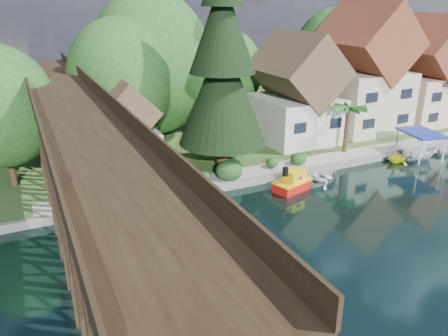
{
  "coord_description": "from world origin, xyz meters",
  "views": [
    {
      "loc": [
        -18.62,
        -20.87,
        14.19
      ],
      "look_at": [
        -5.89,
        6.0,
        2.78
      ],
      "focal_mm": 35.0,
      "sensor_mm": 36.0,
      "label": 1
    }
  ],
  "objects_px": {
    "house_left": "(296,96)",
    "boat_white_b": "(436,149)",
    "trestle_bridge": "(78,158)",
    "conifer": "(222,65)",
    "house_right": "(424,77)",
    "palm_tree": "(348,109)",
    "boat_white_a": "(322,177)",
    "boat_canopy": "(419,148)",
    "tugboat": "(293,182)",
    "shed": "(126,133)",
    "boat_yellow": "(398,156)",
    "house_center": "(362,76)"
  },
  "relations": [
    {
      "from": "house_center",
      "to": "boat_white_a",
      "type": "xyz_separation_m",
      "value": [
        -12.72,
        -10.31,
        -6.0
      ]
    },
    {
      "from": "house_center",
      "to": "boat_yellow",
      "type": "xyz_separation_m",
      "value": [
        -3.41,
        -9.54,
        -5.77
      ]
    },
    {
      "from": "house_right",
      "to": "boat_white_b",
      "type": "distance_m",
      "value": 12.34
    },
    {
      "from": "house_right",
      "to": "tugboat",
      "type": "bearing_deg",
      "value": -157.63
    },
    {
      "from": "shed",
      "to": "tugboat",
      "type": "bearing_deg",
      "value": -38.48
    },
    {
      "from": "boat_yellow",
      "to": "palm_tree",
      "type": "bearing_deg",
      "value": 49.65
    },
    {
      "from": "tugboat",
      "to": "house_center",
      "type": "bearing_deg",
      "value": 34.02
    },
    {
      "from": "palm_tree",
      "to": "boat_white_b",
      "type": "height_order",
      "value": "palm_tree"
    },
    {
      "from": "conifer",
      "to": "boat_white_a",
      "type": "relative_size",
      "value": 4.57
    },
    {
      "from": "house_center",
      "to": "palm_tree",
      "type": "distance_m",
      "value": 9.45
    },
    {
      "from": "house_left",
      "to": "boat_white_b",
      "type": "relative_size",
      "value": 2.85
    },
    {
      "from": "shed",
      "to": "palm_tree",
      "type": "bearing_deg",
      "value": -11.72
    },
    {
      "from": "house_right",
      "to": "palm_tree",
      "type": "height_order",
      "value": "house_right"
    },
    {
      "from": "house_left",
      "to": "boat_canopy",
      "type": "bearing_deg",
      "value": -49.92
    },
    {
      "from": "trestle_bridge",
      "to": "conifer",
      "type": "xyz_separation_m",
      "value": [
        12.67,
        6.54,
        4.0
      ]
    },
    {
      "from": "shed",
      "to": "tugboat",
      "type": "relative_size",
      "value": 2.28
    },
    {
      "from": "house_center",
      "to": "boat_white_a",
      "type": "bearing_deg",
      "value": -140.97
    },
    {
      "from": "trestle_bridge",
      "to": "tugboat",
      "type": "distance_m",
      "value": 16.71
    },
    {
      "from": "boat_canopy",
      "to": "boat_yellow",
      "type": "height_order",
      "value": "boat_canopy"
    },
    {
      "from": "shed",
      "to": "conifer",
      "type": "bearing_deg",
      "value": -19.99
    },
    {
      "from": "house_left",
      "to": "tugboat",
      "type": "distance_m",
      "value": 13.19
    },
    {
      "from": "trestle_bridge",
      "to": "conifer",
      "type": "distance_m",
      "value": 14.8
    },
    {
      "from": "house_right",
      "to": "shed",
      "type": "xyz_separation_m",
      "value": [
        -36.0,
        -1.5,
        -1.95
      ]
    },
    {
      "from": "house_center",
      "to": "shed",
      "type": "height_order",
      "value": "house_center"
    },
    {
      "from": "trestle_bridge",
      "to": "boat_yellow",
      "type": "height_order",
      "value": "trestle_bridge"
    },
    {
      "from": "boat_yellow",
      "to": "trestle_bridge",
      "type": "bearing_deg",
      "value": 96.89
    },
    {
      "from": "trestle_bridge",
      "to": "conifer",
      "type": "relative_size",
      "value": 2.4
    },
    {
      "from": "boat_white_a",
      "to": "shed",
      "type": "bearing_deg",
      "value": 45.81
    },
    {
      "from": "conifer",
      "to": "boat_white_a",
      "type": "distance_m",
      "value": 12.41
    },
    {
      "from": "trestle_bridge",
      "to": "house_center",
      "type": "height_order",
      "value": "house_center"
    },
    {
      "from": "boat_white_a",
      "to": "palm_tree",
      "type": "bearing_deg",
      "value": -68.26
    },
    {
      "from": "boat_white_a",
      "to": "trestle_bridge",
      "type": "bearing_deg",
      "value": 79.03
    },
    {
      "from": "house_left",
      "to": "boat_canopy",
      "type": "distance_m",
      "value": 12.84
    },
    {
      "from": "house_center",
      "to": "house_left",
      "type": "bearing_deg",
      "value": -176.82
    },
    {
      "from": "conifer",
      "to": "shed",
      "type": "bearing_deg",
      "value": 160.01
    },
    {
      "from": "boat_white_a",
      "to": "boat_yellow",
      "type": "relative_size",
      "value": 1.64
    },
    {
      "from": "shed",
      "to": "house_right",
      "type": "bearing_deg",
      "value": 2.39
    },
    {
      "from": "boat_yellow",
      "to": "boat_white_a",
      "type": "bearing_deg",
      "value": 98.05
    },
    {
      "from": "house_right",
      "to": "shed",
      "type": "height_order",
      "value": "house_right"
    },
    {
      "from": "house_center",
      "to": "house_right",
      "type": "relative_size",
      "value": 1.12
    },
    {
      "from": "boat_yellow",
      "to": "tugboat",
      "type": "bearing_deg",
      "value": 98.92
    },
    {
      "from": "house_center",
      "to": "tugboat",
      "type": "height_order",
      "value": "house_center"
    },
    {
      "from": "boat_canopy",
      "to": "conifer",
      "type": "bearing_deg",
      "value": 164.47
    },
    {
      "from": "shed",
      "to": "boat_yellow",
      "type": "height_order",
      "value": "shed"
    },
    {
      "from": "tugboat",
      "to": "boat_white_a",
      "type": "relative_size",
      "value": 0.86
    },
    {
      "from": "shed",
      "to": "boat_yellow",
      "type": "bearing_deg",
      "value": -17.73
    },
    {
      "from": "shed",
      "to": "house_center",
      "type": "bearing_deg",
      "value": 4.24
    },
    {
      "from": "conifer",
      "to": "boat_canopy",
      "type": "height_order",
      "value": "conifer"
    },
    {
      "from": "trestle_bridge",
      "to": "house_right",
      "type": "relative_size",
      "value": 3.55
    },
    {
      "from": "palm_tree",
      "to": "boat_canopy",
      "type": "distance_m",
      "value": 7.73
    }
  ]
}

